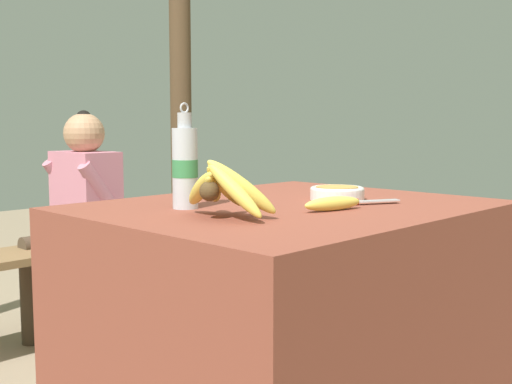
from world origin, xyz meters
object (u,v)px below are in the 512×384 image
(knife, at_px, (361,202))
(seated_vendor, at_px, (77,206))
(serving_bowl, at_px, (337,192))
(loose_banana_front, at_px, (333,204))
(support_post_far, at_px, (180,63))
(banana_bunch_ripe, at_px, (223,188))
(wooden_bench, at_px, (46,263))
(water_bottle, at_px, (185,166))

(knife, height_order, seated_vendor, seated_vendor)
(knife, bearing_deg, serving_bowl, 94.50)
(seated_vendor, bearing_deg, loose_banana_front, 84.75)
(knife, height_order, support_post_far, support_post_far)
(banana_bunch_ripe, bearing_deg, seated_vendor, 73.42)
(wooden_bench, bearing_deg, knife, -84.16)
(wooden_bench, bearing_deg, support_post_far, 18.28)
(serving_bowl, xyz_separation_m, knife, (-0.05, -0.13, -0.01))
(wooden_bench, height_order, seated_vendor, seated_vendor)
(loose_banana_front, xyz_separation_m, support_post_far, (1.11, 2.03, 0.59))
(banana_bunch_ripe, relative_size, serving_bowl, 1.86)
(serving_bowl, height_order, wooden_bench, serving_bowl)
(banana_bunch_ripe, distance_m, water_bottle, 0.22)
(seated_vendor, relative_size, support_post_far, 0.39)
(water_bottle, bearing_deg, seated_vendor, 72.84)
(knife, relative_size, wooden_bench, 0.10)
(water_bottle, xyz_separation_m, wooden_bench, (0.25, 1.33, -0.53))
(water_bottle, bearing_deg, support_post_far, 51.21)
(water_bottle, bearing_deg, wooden_bench, 79.42)
(knife, height_order, wooden_bench, knife)
(water_bottle, distance_m, loose_banana_front, 0.43)
(wooden_bench, bearing_deg, loose_banana_front, -89.70)
(knife, xyz_separation_m, wooden_bench, (-0.17, 1.64, -0.42))
(loose_banana_front, bearing_deg, knife, 5.81)
(banana_bunch_ripe, height_order, knife, banana_bunch_ripe)
(serving_bowl, xyz_separation_m, seated_vendor, (-0.07, 1.48, -0.18))
(water_bottle, relative_size, loose_banana_front, 1.52)
(seated_vendor, distance_m, support_post_far, 1.29)
(loose_banana_front, distance_m, seated_vendor, 1.64)
(serving_bowl, bearing_deg, seated_vendor, 92.65)
(serving_bowl, distance_m, wooden_bench, 1.59)
(water_bottle, bearing_deg, banana_bunch_ripe, -102.95)
(water_bottle, xyz_separation_m, seated_vendor, (0.40, 1.30, -0.27))
(banana_bunch_ripe, distance_m, loose_banana_front, 0.33)
(wooden_bench, relative_size, seated_vendor, 1.65)
(water_bottle, bearing_deg, serving_bowl, -21.53)
(knife, relative_size, seated_vendor, 0.17)
(water_bottle, height_order, support_post_far, support_post_far)
(water_bottle, distance_m, support_post_far, 2.23)
(seated_vendor, xyz_separation_m, support_post_far, (0.96, 0.40, 0.76))
(loose_banana_front, relative_size, support_post_far, 0.07)
(loose_banana_front, bearing_deg, support_post_far, 61.37)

